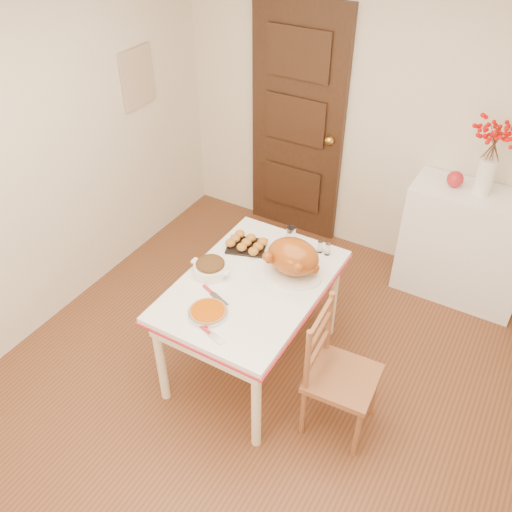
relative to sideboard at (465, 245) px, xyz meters
The scene contains 18 objects.
floor 2.05m from the sideboard, 116.56° to the right, with size 3.50×4.00×0.00m, color #582F19.
wall_back 1.20m from the sideboard, 166.11° to the left, with size 3.50×0.00×2.50m, color beige.
wall_left 3.28m from the sideboard, 146.01° to the right, with size 0.00×4.00×2.50m, color beige.
door_back 1.70m from the sideboard, behind, with size 0.85×0.06×2.06m, color #371E14.
photo_board 2.87m from the sideboard, 167.52° to the right, with size 0.03×0.35×0.45m, color beige.
sideboard is the anchor object (origin of this frame).
kitchen_table 1.83m from the sideboard, 124.80° to the right, with size 0.87×1.26×0.76m, color white, non-canonical shape.
chair_oak 1.69m from the sideboard, 100.83° to the right, with size 0.40×0.40×0.91m, color brown, non-canonical shape.
berry_vase 0.76m from the sideboard, behind, with size 0.30×0.30×0.57m, color white, non-canonical shape.
apple 0.57m from the sideboard, behind, with size 0.12×0.12×0.12m, color #AF1C26.
turkey_platter 1.61m from the sideboard, 123.64° to the right, with size 0.40×0.32×0.26m, color #943A09, non-canonical shape.
pumpkin_pie 2.21m from the sideboard, 120.75° to the right, with size 0.23×0.23×0.05m, color #A74400.
stuffing_dish 2.07m from the sideboard, 130.27° to the right, with size 0.28×0.22×0.11m, color #4F3515, non-canonical shape.
rolls_tray 1.77m from the sideboard, 136.45° to the right, with size 0.26×0.21×0.07m, color orange, non-canonical shape.
pie_server 2.27m from the sideboard, 116.89° to the right, with size 0.21×0.06×0.01m, color silver, non-canonical shape.
carving_knife 2.11m from the sideboard, 124.25° to the right, with size 0.24×0.06×0.01m, color silver, non-canonical shape.
drinking_glass 1.46m from the sideboard, 136.70° to the right, with size 0.06×0.06×0.11m, color white.
shaker_pair 1.30m from the sideboard, 128.11° to the right, with size 0.09×0.04×0.09m, color white, non-canonical shape.
Camera 1 is at (1.19, -1.96, 3.01)m, focal length 38.18 mm.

